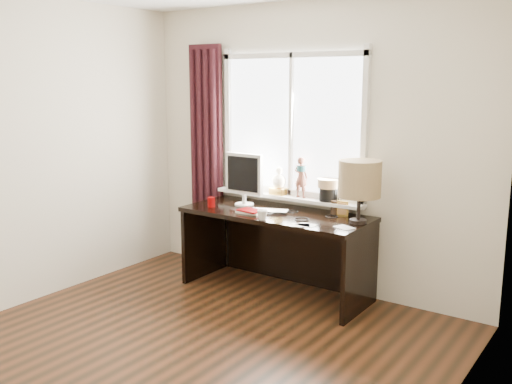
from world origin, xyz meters
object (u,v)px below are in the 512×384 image
Objects in this scene: monitor at (244,176)px; table_lamp at (360,180)px; mug at (263,215)px; red_cup at (211,202)px; desk at (281,236)px; laptop at (270,211)px.

monitor is 0.94× the size of table_lamp.
mug is 0.85m from table_lamp.
monitor is (-0.46, 0.37, 0.23)m from mug.
red_cup is 0.72m from desk.
laptop is 0.58m from red_cup.
mug is at bearing -90.95° from laptop.
red_cup is at bearing -170.81° from table_lamp.
red_cup is 0.17× the size of table_lamp.
mug is at bearing -38.57° from monitor.
table_lamp is (1.37, 0.22, 0.32)m from red_cup.
red_cup reaches higher than desk.
table_lamp reaches higher than mug.
mug reaches higher than laptop.
red_cup is 1.43m from table_lamp.
desk is (0.61, 0.26, -0.29)m from red_cup.
table_lamp reaches higher than laptop.
laptop is 0.67× the size of monitor.
laptop is 0.30m from desk.
laptop is 0.88m from table_lamp.
laptop is 3.65× the size of red_cup.
table_lamp is at bearing -14.40° from laptop.
desk is (-0.06, 0.40, -0.29)m from mug.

